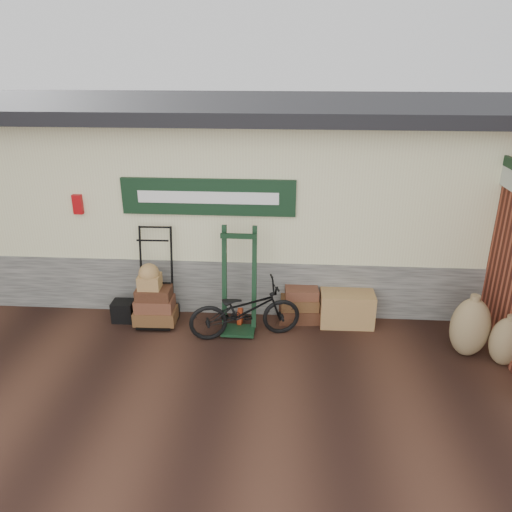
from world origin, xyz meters
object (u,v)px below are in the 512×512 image
(porter_trolley, at_px, (155,276))
(bicycle, at_px, (245,307))
(green_barrow, at_px, (239,281))
(wicker_hamper, at_px, (346,307))
(black_trunk, at_px, (123,311))
(suitcase_stack, at_px, (300,304))

(porter_trolley, distance_m, bicycle, 1.49)
(porter_trolley, bearing_deg, green_barrow, -8.88)
(green_barrow, relative_size, bicycle, 0.98)
(wicker_hamper, relative_size, black_trunk, 2.51)
(bicycle, bearing_deg, porter_trolley, 60.75)
(black_trunk, bearing_deg, suitcase_stack, 4.23)
(green_barrow, relative_size, black_trunk, 4.93)
(porter_trolley, height_order, suitcase_stack, porter_trolley)
(green_barrow, height_order, bicycle, green_barrow)
(suitcase_stack, distance_m, bicycle, 1.00)
(porter_trolley, height_order, bicycle, porter_trolley)
(porter_trolley, relative_size, wicker_hamper, 1.88)
(suitcase_stack, relative_size, black_trunk, 1.95)
(porter_trolley, height_order, black_trunk, porter_trolley)
(black_trunk, bearing_deg, bicycle, -9.78)
(porter_trolley, relative_size, green_barrow, 0.95)
(green_barrow, height_order, wicker_hamper, green_barrow)
(green_barrow, xyz_separation_m, wicker_hamper, (1.64, 0.30, -0.54))
(green_barrow, xyz_separation_m, black_trunk, (-1.85, 0.13, -0.64))
(green_barrow, bearing_deg, black_trunk, 177.05)
(wicker_hamper, xyz_separation_m, black_trunk, (-3.49, -0.18, -0.10))
(wicker_hamper, relative_size, bicycle, 0.50)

